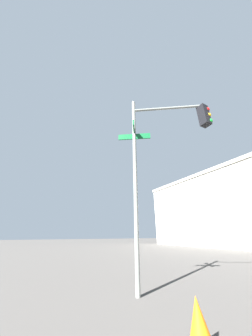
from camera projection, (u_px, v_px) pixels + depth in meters
name	position (u px, v px, depth m)	size (l,w,h in m)	color
traffic_signal_near	(167.00, 141.00, 5.28)	(1.93, 2.75, 6.05)	slate
building_stucco	(250.00, 213.00, 24.33)	(18.21, 23.02, 8.77)	beige
traffic_cone	(199.00, 324.00, 2.03)	(0.36, 0.36, 0.61)	orange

